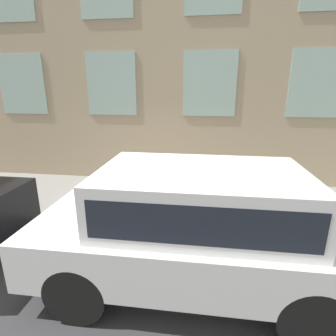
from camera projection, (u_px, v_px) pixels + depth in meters
ground_plane at (138, 233)px, 5.37m from camera, size 80.00×80.00×0.00m
sidewalk at (151, 201)px, 6.70m from camera, size 2.85×60.00×0.18m
building_facade at (160, 23)px, 6.93m from camera, size 0.33×40.00×9.01m
fire_hydrant at (152, 199)px, 5.65m from camera, size 0.36×0.47×0.72m
person at (183, 179)px, 5.83m from camera, size 0.30×0.20×1.22m
parked_truck_white_near at (196, 221)px, 3.69m from camera, size 1.95×4.42×1.80m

